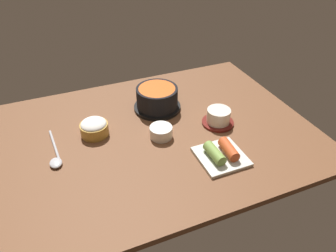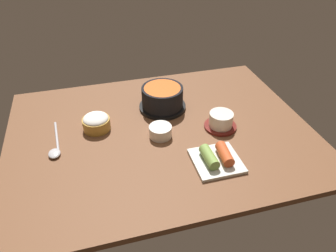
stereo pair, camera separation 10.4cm
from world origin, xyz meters
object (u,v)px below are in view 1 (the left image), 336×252
at_px(rice_bowl, 94,127).
at_px(stone_pot, 157,98).
at_px(kimchi_plate, 221,154).
at_px(tea_cup_with_saucer, 218,117).
at_px(spoon, 55,157).
at_px(banchan_cup_center, 161,132).

bearing_deg(rice_bowl, stone_pot, 15.41).
relative_size(rice_bowl, kimchi_plate, 0.66).
distance_m(tea_cup_with_saucer, kimchi_plate, 0.18).
xyz_separation_m(stone_pot, rice_bowl, (-0.25, -0.07, -0.01)).
bearing_deg(stone_pot, spoon, -159.57).
distance_m(banchan_cup_center, kimchi_plate, 0.21).
xyz_separation_m(tea_cup_with_saucer, spoon, (-0.54, 0.03, -0.02)).
height_order(rice_bowl, banchan_cup_center, rice_bowl).
distance_m(stone_pot, tea_cup_with_saucer, 0.23).
xyz_separation_m(tea_cup_with_saucer, kimchi_plate, (-0.08, -0.16, -0.01)).
distance_m(rice_bowl, banchan_cup_center, 0.22).
height_order(rice_bowl, spoon, rice_bowl).
height_order(kimchi_plate, spoon, kimchi_plate).
xyz_separation_m(stone_pot, tea_cup_with_saucer, (0.16, -0.17, -0.02)).
distance_m(stone_pot, rice_bowl, 0.26).
bearing_deg(tea_cup_with_saucer, kimchi_plate, -116.52).
bearing_deg(banchan_cup_center, spoon, 176.36).
bearing_deg(stone_pot, kimchi_plate, -76.45).
distance_m(stone_pot, kimchi_plate, 0.34).
bearing_deg(stone_pot, rice_bowl, -164.59).
bearing_deg(spoon, tea_cup_with_saucer, -2.96).
height_order(stone_pot, tea_cup_with_saucer, stone_pot).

